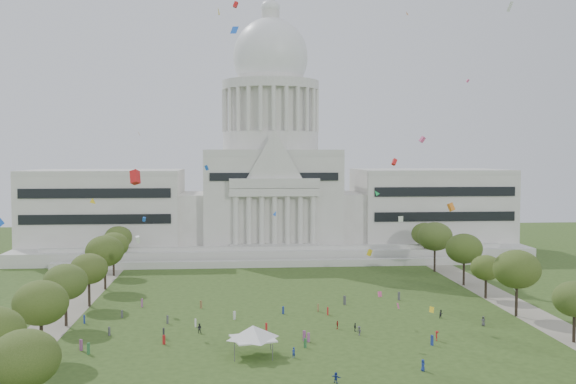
# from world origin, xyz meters

# --- Properties ---
(ground) EXTENTS (400.00, 400.00, 0.00)m
(ground) POSITION_xyz_m (0.00, 0.00, 0.00)
(ground) COLOR #304819
(ground) RESTS_ON ground
(capitol) EXTENTS (160.00, 64.50, 91.30)m
(capitol) POSITION_xyz_m (0.00, 113.59, 22.30)
(capitol) COLOR beige
(capitol) RESTS_ON ground
(path_left) EXTENTS (8.00, 160.00, 0.04)m
(path_left) POSITION_xyz_m (-48.00, 30.00, 0.02)
(path_left) COLOR gray
(path_left) RESTS_ON ground
(path_right) EXTENTS (8.00, 160.00, 0.04)m
(path_right) POSITION_xyz_m (48.00, 30.00, 0.02)
(path_right) COLOR gray
(path_right) RESTS_ON ground
(row_tree_l_1) EXTENTS (8.86, 8.86, 12.59)m
(row_tree_l_1) POSITION_xyz_m (-44.07, -2.96, 8.95)
(row_tree_l_1) COLOR black
(row_tree_l_1) RESTS_ON ground
(row_tree_r_1) EXTENTS (7.58, 7.58, 10.78)m
(row_tree_r_1) POSITION_xyz_m (46.22, -1.75, 7.66)
(row_tree_r_1) COLOR black
(row_tree_r_1) RESTS_ON ground
(row_tree_l_2) EXTENTS (8.42, 8.42, 11.97)m
(row_tree_l_2) POSITION_xyz_m (-45.04, 17.30, 8.51)
(row_tree_l_2) COLOR black
(row_tree_l_2) RESTS_ON ground
(row_tree_r_2) EXTENTS (9.55, 9.55, 13.58)m
(row_tree_r_2) POSITION_xyz_m (44.17, 17.44, 9.66)
(row_tree_r_2) COLOR black
(row_tree_r_2) RESTS_ON ground
(row_tree_l_3) EXTENTS (8.12, 8.12, 11.55)m
(row_tree_l_3) POSITION_xyz_m (-44.09, 33.92, 8.21)
(row_tree_l_3) COLOR black
(row_tree_l_3) RESTS_ON ground
(row_tree_r_3) EXTENTS (7.01, 7.01, 9.98)m
(row_tree_r_3) POSITION_xyz_m (44.40, 34.48, 7.08)
(row_tree_r_3) COLOR black
(row_tree_r_3) RESTS_ON ground
(row_tree_l_4) EXTENTS (9.29, 9.29, 13.21)m
(row_tree_l_4) POSITION_xyz_m (-44.08, 52.42, 9.39)
(row_tree_l_4) COLOR black
(row_tree_l_4) RESTS_ON ground
(row_tree_r_4) EXTENTS (9.19, 9.19, 13.06)m
(row_tree_r_4) POSITION_xyz_m (44.76, 50.04, 9.29)
(row_tree_r_4) COLOR black
(row_tree_r_4) RESTS_ON ground
(row_tree_l_5) EXTENTS (8.33, 8.33, 11.85)m
(row_tree_l_5) POSITION_xyz_m (-45.22, 71.01, 8.42)
(row_tree_l_5) COLOR black
(row_tree_l_5) RESTS_ON ground
(row_tree_r_5) EXTENTS (9.82, 9.82, 13.96)m
(row_tree_r_5) POSITION_xyz_m (43.49, 70.19, 9.93)
(row_tree_r_5) COLOR black
(row_tree_r_5) RESTS_ON ground
(row_tree_l_6) EXTENTS (8.19, 8.19, 11.64)m
(row_tree_l_6) POSITION_xyz_m (-46.87, 89.14, 8.27)
(row_tree_l_6) COLOR black
(row_tree_l_6) RESTS_ON ground
(row_tree_r_6) EXTENTS (8.42, 8.42, 11.97)m
(row_tree_r_6) POSITION_xyz_m (45.96, 88.13, 8.51)
(row_tree_r_6) COLOR black
(row_tree_r_6) RESTS_ON ground
(near_tree_0) EXTENTS (8.47, 8.47, 12.04)m
(near_tree_0) POSITION_xyz_m (-38.00, -32.00, 8.56)
(near_tree_0) COLOR black
(near_tree_0) RESTS_ON ground
(event_tent) EXTENTS (11.09, 11.09, 5.08)m
(event_tent) POSITION_xyz_m (-9.97, -4.67, 3.94)
(event_tent) COLOR #4C4C4C
(event_tent) RESTS_ON ground
(person_0) EXTENTS (1.03, 1.05, 1.83)m
(person_0) POSITION_xyz_m (34.72, 10.70, 0.91)
(person_0) COLOR #4C4C51
(person_0) RESTS_ON ground
(person_2) EXTENTS (0.98, 0.80, 1.74)m
(person_2) POSITION_xyz_m (28.49, 17.18, 0.87)
(person_2) COLOR #26262B
(person_2) RESTS_ON ground
(person_3) EXTENTS (0.96, 1.23, 1.70)m
(person_3) POSITION_xyz_m (9.65, 5.91, 0.85)
(person_3) COLOR #4C4C51
(person_3) RESTS_ON ground
(person_4) EXTENTS (0.54, 0.94, 1.57)m
(person_4) POSITION_xyz_m (6.43, 10.79, 0.79)
(person_4) COLOR #B21E1E
(person_4) RESTS_ON ground
(person_5) EXTENTS (1.18, 1.58, 1.59)m
(person_5) POSITION_xyz_m (-10.14, 3.41, 0.79)
(person_5) COLOR #33723F
(person_5) RESTS_ON ground
(person_6) EXTENTS (0.63, 0.92, 1.81)m
(person_6) POSITION_xyz_m (15.47, -14.78, 0.91)
(person_6) COLOR navy
(person_6) RESTS_ON ground
(person_7) EXTENTS (0.77, 0.73, 1.71)m
(person_7) POSITION_xyz_m (-3.46, -6.44, 0.85)
(person_7) COLOR navy
(person_7) RESTS_ON ground
(person_8) EXTENTS (0.97, 0.70, 1.81)m
(person_8) POSITION_xyz_m (-19.37, 10.01, 0.90)
(person_8) COLOR #26262B
(person_8) RESTS_ON ground
(person_9) EXTENTS (0.82, 1.26, 1.80)m
(person_9) POSITION_xyz_m (22.65, 1.26, 0.90)
(person_9) COLOR #B21E1E
(person_9) RESTS_ON ground
(person_10) EXTENTS (0.64, 0.99, 1.58)m
(person_10) POSITION_xyz_m (9.44, 8.71, 0.79)
(person_10) COLOR #26262B
(person_10) RESTS_ON ground
(person_11) EXTENTS (1.50, 1.33, 1.56)m
(person_11) POSITION_xyz_m (1.48, -18.98, 0.78)
(person_11) COLOR navy
(person_11) RESTS_ON ground
(distant_crowd) EXTENTS (66.75, 36.86, 1.95)m
(distant_crowd) POSITION_xyz_m (-13.10, 14.30, 0.87)
(distant_crowd) COLOR #33723F
(distant_crowd) RESTS_ON ground
(kite_swarm) EXTENTS (91.26, 96.19, 64.66)m
(kite_swarm) POSITION_xyz_m (4.30, 4.93, 28.16)
(kite_swarm) COLOR #E54C8C
(kite_swarm) RESTS_ON ground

